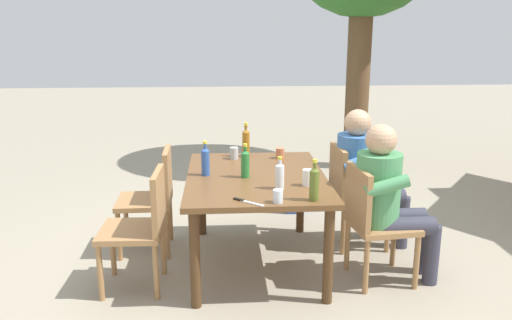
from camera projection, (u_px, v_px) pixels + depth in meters
ground_plane at (256, 263)px, 4.18m from camera, size 24.00×24.00×0.00m
dining_table at (256, 186)px, 4.02m from camera, size 1.43×1.05×0.73m
chair_far_right at (373, 218)px, 3.79m from camera, size 0.49×0.49×0.87m
chair_far_left at (351, 190)px, 4.42m from camera, size 0.46×0.46×0.87m
chair_near_left at (154, 194)px, 4.32m from camera, size 0.45×0.45×0.87m
chair_near_right at (143, 223)px, 3.69m from camera, size 0.45×0.45×0.87m
person_in_white_shirt at (388, 196)px, 3.76m from camera, size 0.47×0.61×1.18m
person_in_plaid_shirt at (365, 171)px, 4.39m from camera, size 0.47×0.61×1.18m
bottle_amber at (246, 142)px, 4.52m from camera, size 0.06×0.06×0.30m
bottle_green at (245, 163)px, 3.91m from camera, size 0.06×0.06×0.26m
bottle_clear at (280, 175)px, 3.64m from camera, size 0.06×0.06×0.23m
bottle_blue at (205, 161)px, 3.97m from camera, size 0.06×0.06×0.27m
bottle_olive at (314, 183)px, 3.40m from camera, size 0.06×0.06×0.28m
cup_white at (308, 178)px, 3.73m from camera, size 0.07×0.07×0.12m
cup_terracotta at (280, 153)px, 4.48m from camera, size 0.07×0.07×0.09m
cup_glass at (278, 196)px, 3.37m from camera, size 0.07×0.07×0.09m
cup_steel at (234, 153)px, 4.46m from camera, size 0.07×0.07×0.10m
table_knife at (246, 201)px, 3.39m from camera, size 0.17×0.20×0.01m
backpack_by_near_side at (292, 189)px, 5.33m from camera, size 0.28×0.22×0.46m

